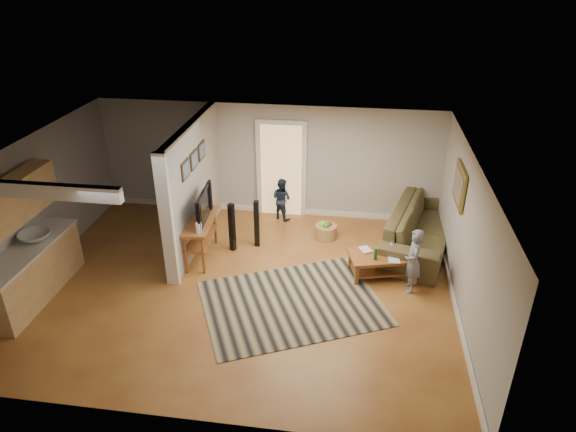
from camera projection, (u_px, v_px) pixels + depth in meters
The scene contains 11 objects.
ground at pixel (240, 285), 9.21m from camera, with size 7.50×7.50×0.00m, color brown.
room_shell at pixel (183, 198), 9.05m from camera, with size 7.54×6.02×2.52m.
area_rug at pixel (292, 303), 8.74m from camera, with size 2.95×2.16×0.01m, color black.
sofa at pixel (419, 245), 10.47m from camera, with size 2.83×1.11×0.83m, color #443C22.
coffee_table at pixel (381, 259), 9.37m from camera, with size 1.23×0.90×0.66m.
tv_console at pixel (200, 223), 9.72m from camera, with size 0.58×1.34×1.12m.
speaker_left at pixel (232, 227), 10.09m from camera, with size 0.10×0.10×1.02m, color black.
speaker_right at pixel (257, 224), 10.24m from camera, with size 0.10×0.10×1.00m, color black.
toy_basket at pixel (326, 231), 10.66m from camera, with size 0.45×0.45×0.40m.
child at pixel (409, 290), 9.09m from camera, with size 0.44×0.29×1.20m, color slate.
toddler at pixel (282, 218), 11.55m from camera, with size 0.46×0.36×0.95m, color #1F2941.
Camera 1 is at (1.93, -7.42, 5.33)m, focal length 32.00 mm.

